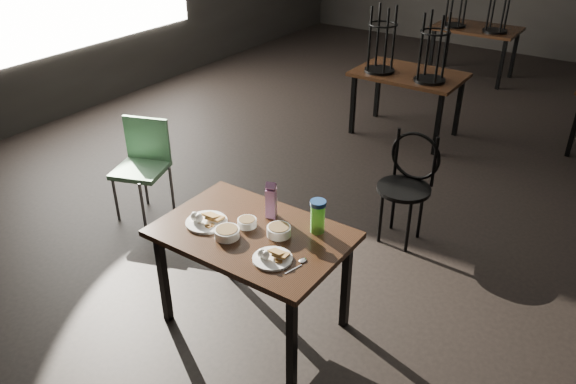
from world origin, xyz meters
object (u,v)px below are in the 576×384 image
Objects in this scene: bentwood_chair at (408,179)px; school_chair at (143,160)px; main_table at (253,242)px; juice_carton at (271,201)px; water_bottle at (318,216)px.

school_chair is (-2.05, -0.97, -0.01)m from bentwood_chair.
juice_carton is (-0.01, 0.22, 0.20)m from main_table.
bentwood_chair reaches higher than school_chair.
main_table is at bearing -144.81° from water_bottle.
main_table is 1.30× the size of bentwood_chair.
school_chair is (-2.00, 0.36, -0.32)m from water_bottle.
main_table is 1.77m from school_chair.
main_table is 1.34× the size of school_chair.
juice_carton reaches higher than bentwood_chair.
water_bottle reaches higher than main_table.
water_bottle reaches higher than bentwood_chair.
water_bottle is at bearing 35.19° from main_table.
main_table is at bearing -105.27° from bentwood_chair.
bentwood_chair is at bearing 73.66° from juice_carton.
bentwood_chair is (0.39, 1.56, -0.12)m from main_table.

